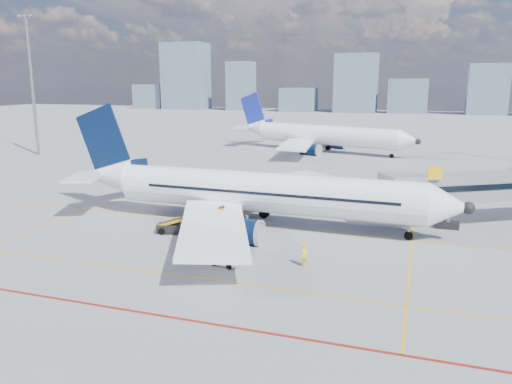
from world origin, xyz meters
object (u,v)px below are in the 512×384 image
(main_aircraft, at_px, (249,192))
(baggage_tug, at_px, (224,257))
(second_aircraft, at_px, (319,135))
(ramp_worker, at_px, (304,255))
(belt_loader, at_px, (183,226))
(cargo_dolly, at_px, (220,243))

(main_aircraft, distance_m, baggage_tug, 11.76)
(second_aircraft, relative_size, ramp_worker, 22.56)
(ramp_worker, bearing_deg, belt_loader, 91.86)
(second_aircraft, height_order, baggage_tug, second_aircraft)
(baggage_tug, distance_m, belt_loader, 9.39)
(main_aircraft, bearing_deg, ramp_worker, -49.66)
(main_aircraft, bearing_deg, second_aircraft, 95.18)
(second_aircraft, relative_size, baggage_tug, 18.12)
(cargo_dolly, xyz_separation_m, ramp_worker, (7.03, -0.36, -0.10))
(baggage_tug, relative_size, cargo_dolly, 0.62)
(baggage_tug, distance_m, ramp_worker, 6.11)
(main_aircraft, bearing_deg, cargo_dolly, -84.09)
(second_aircraft, relative_size, cargo_dolly, 11.16)
(baggage_tug, distance_m, cargo_dolly, 2.44)
(main_aircraft, bearing_deg, belt_loader, -134.01)
(main_aircraft, height_order, cargo_dolly, main_aircraft)
(belt_loader, relative_size, ramp_worker, 3.73)
(cargo_dolly, distance_m, belt_loader, 7.11)
(ramp_worker, bearing_deg, cargo_dolly, 109.77)
(belt_loader, xyz_separation_m, ramp_worker, (12.58, -4.79, 0.19))
(baggage_tug, xyz_separation_m, belt_loader, (-6.73, 6.55, 0.02))
(cargo_dolly, height_order, belt_loader, belt_loader)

